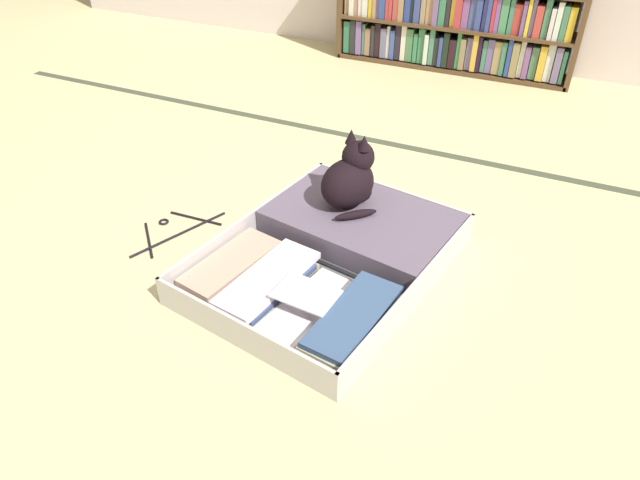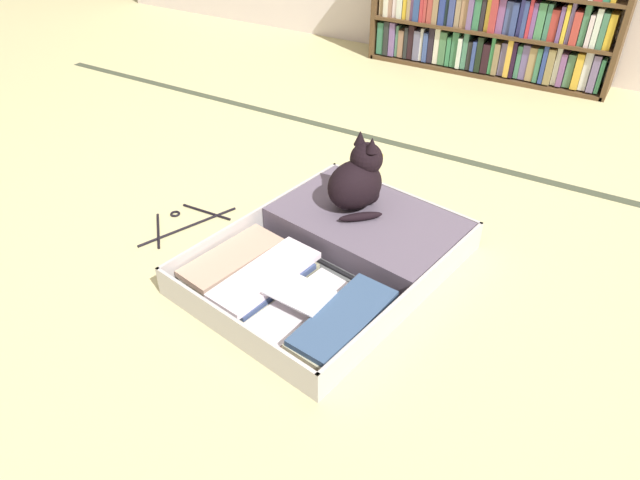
% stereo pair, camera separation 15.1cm
% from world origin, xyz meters
% --- Properties ---
extents(ground_plane, '(10.00, 10.00, 0.00)m').
position_xyz_m(ground_plane, '(0.00, 0.00, 0.00)').
color(ground_plane, '#C6BF85').
extents(tatami_border, '(4.80, 0.05, 0.00)m').
position_xyz_m(tatami_border, '(0.00, 1.03, 0.00)').
color(tatami_border, '#3F4633').
rests_on(tatami_border, ground_plane).
extents(bookshelf, '(1.52, 0.26, 0.79)m').
position_xyz_m(bookshelf, '(-0.01, 2.25, 0.39)').
color(bookshelf, brown).
rests_on(bookshelf, ground_plane).
extents(open_suitcase, '(0.86, 1.06, 0.11)m').
position_xyz_m(open_suitcase, '(0.15, 0.05, 0.05)').
color(open_suitcase, '#BDB8B4').
rests_on(open_suitcase, ground_plane).
extents(black_cat, '(0.26, 0.28, 0.29)m').
position_xyz_m(black_cat, '(0.11, 0.26, 0.22)').
color(black_cat, black).
rests_on(black_cat, open_suitcase).
extents(clothes_hanger, '(0.28, 0.41, 0.01)m').
position_xyz_m(clothes_hanger, '(-0.51, -0.05, 0.00)').
color(clothes_hanger, black).
rests_on(clothes_hanger, ground_plane).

